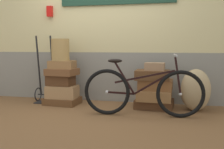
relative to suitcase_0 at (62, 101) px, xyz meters
name	(u,v)px	position (x,y,z in m)	size (l,w,h in m)	color
ground	(89,112)	(0.61, -0.32, -0.09)	(8.79, 5.20, 0.06)	brown
station_building	(102,32)	(0.62, 0.53, 1.27)	(6.79, 0.74, 2.65)	gray
suitcase_0	(62,101)	(0.00, 0.00, 0.00)	(0.59, 0.44, 0.12)	brown
suitcase_1	(62,92)	(0.00, 0.00, 0.17)	(0.53, 0.37, 0.22)	#9E754C
suitcase_2	(61,80)	(-0.04, 0.04, 0.37)	(0.46, 0.32, 0.19)	#4C2D19
suitcase_3	(62,72)	(-0.01, 0.03, 0.53)	(0.52, 0.40, 0.12)	brown
suitcase_4	(62,65)	(0.00, 0.04, 0.66)	(0.44, 0.33, 0.14)	olive
suitcase_5	(154,104)	(1.65, 0.05, 0.01)	(0.63, 0.44, 0.15)	#4C2D19
suitcase_6	(154,95)	(1.65, 0.01, 0.17)	(0.56, 0.47, 0.17)	olive
suitcase_7	(156,85)	(1.66, 0.05, 0.34)	(0.55, 0.42, 0.17)	brown
suitcase_8	(153,75)	(1.61, 0.02, 0.51)	(0.56, 0.40, 0.16)	brown
suitcase_9	(155,66)	(1.65, 0.03, 0.65)	(0.32, 0.24, 0.13)	#937051
wicker_basket	(60,50)	(-0.03, 0.02, 0.92)	(0.32, 0.32, 0.39)	#A8844C
luggage_trolley	(46,86)	(-0.38, 0.12, 0.25)	(0.36, 0.35, 1.24)	black
burlap_sack	(196,90)	(2.31, 0.02, 0.28)	(0.47, 0.40, 0.68)	tan
bicycle	(143,92)	(1.49, -0.48, 0.31)	(1.80, 0.46, 0.94)	black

